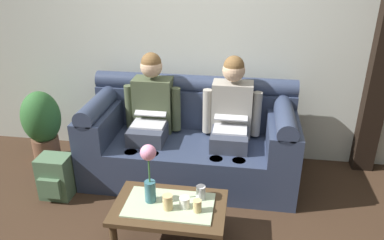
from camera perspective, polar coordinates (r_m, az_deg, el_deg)
name	(u,v)px	position (r m, az deg, el deg)	size (l,w,h in m)	color
back_wall_patterned	(199,20)	(3.89, 1.00, 14.79)	(6.00, 0.12, 2.90)	silver
couch	(190,140)	(3.74, -0.23, -3.11)	(2.01, 0.88, 0.96)	#2D3851
person_left	(151,112)	(3.69, -6.22, 1.22)	(0.56, 0.67, 1.22)	#383D4C
person_right	(231,117)	(3.58, 5.92, 0.47)	(0.56, 0.67, 1.22)	#383D4C
coffee_table	(170,210)	(2.93, -3.40, -13.44)	(0.84, 0.54, 0.37)	#47331E
flower_vase	(149,170)	(2.79, -6.49, -7.44)	(0.12, 0.12, 0.48)	#336672
cup_near_left	(197,206)	(2.80, 0.79, -12.81)	(0.06, 0.06, 0.09)	#DBB77A
cup_near_right	(201,192)	(2.92, 1.33, -10.85)	(0.07, 0.07, 0.11)	silver
cup_far_center	(184,202)	(2.84, -1.14, -12.32)	(0.08, 0.08, 0.08)	white
cup_far_left	(168,202)	(2.82, -3.66, -12.25)	(0.07, 0.07, 0.12)	#DBB77A
backpack_left	(56,177)	(3.70, -19.87, -8.13)	(0.28, 0.26, 0.41)	#4C6B4C
potted_plant	(42,123)	(4.27, -21.68, -0.44)	(0.40, 0.40, 0.78)	brown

